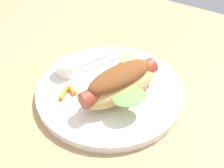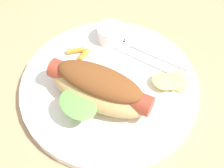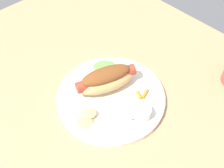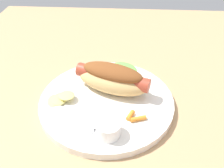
{
  "view_description": "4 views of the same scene",
  "coord_description": "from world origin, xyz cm",
  "views": [
    {
      "loc": [
        25.32,
        -32.44,
        36.65
      ],
      "look_at": [
        5.49,
        -1.83,
        4.55
      ],
      "focal_mm": 43.93,
      "sensor_mm": 36.0,
      "label": 1
    },
    {
      "loc": [
        34.04,
        4.31,
        44.35
      ],
      "look_at": [
        5.11,
        0.58,
        3.77
      ],
      "focal_mm": 54.1,
      "sensor_mm": 36.0,
      "label": 2
    },
    {
      "loc": [
        -25.85,
        27.54,
        55.1
      ],
      "look_at": [
        3.88,
        -0.49,
        5.62
      ],
      "focal_mm": 41.64,
      "sensor_mm": 36.0,
      "label": 3
    },
    {
      "loc": [
        -33.48,
        -3.57,
        34.54
      ],
      "look_at": [
        3.97,
        -1.14,
        5.27
      ],
      "focal_mm": 38.05,
      "sensor_mm": 36.0,
      "label": 4
    }
  ],
  "objects": [
    {
      "name": "chips_pile",
      "position": [
        2.29,
        9.52,
        2.24
      ],
      "size": [
        5.61,
        6.61,
        1.53
      ],
      "color": "#D9CD6A",
      "rests_on": "plate"
    },
    {
      "name": "plate",
      "position": [
        3.75,
        -0.04,
        0.8
      ],
      "size": [
        27.99,
        27.99,
        1.6
      ],
      "primitive_type": "cylinder",
      "color": "white",
      "rests_on": "ground_plane"
    },
    {
      "name": "hot_dog",
      "position": [
        6.7,
        -1.07,
        4.77
      ],
      "size": [
        12.62,
        16.83,
        6.24
      ],
      "rotation": [
        0.0,
        0.0,
        4.38
      ],
      "color": "tan",
      "rests_on": "plate"
    },
    {
      "name": "sauce_ramekin",
      "position": [
        -5.85,
        -1.12,
        2.98
      ],
      "size": [
        4.38,
        4.38,
        2.77
      ],
      "primitive_type": "cylinder",
      "color": "white",
      "rests_on": "plate"
    },
    {
      "name": "knife",
      "position": [
        -1.58,
        6.08,
        1.78
      ],
      "size": [
        7.31,
        13.84,
        0.36
      ],
      "primitive_type": "cube",
      "rotation": [
        0.0,
        0.0,
        4.29
      ],
      "color": "silver",
      "rests_on": "plate"
    },
    {
      "name": "fork",
      "position": [
        -3.74,
        5.63,
        1.8
      ],
      "size": [
        7.14,
        14.49,
        0.4
      ],
      "rotation": [
        0.0,
        0.0,
        4.31
      ],
      "color": "silver",
      "rests_on": "plate"
    },
    {
      "name": "ground_plane",
      "position": [
        0.0,
        0.0,
        -0.9
      ],
      "size": [
        120.0,
        90.0,
        1.8
      ],
      "primitive_type": "cube",
      "color": "tan"
    },
    {
      "name": "carrot_garnish",
      "position": [
        -1.79,
        -5.8,
        2.04
      ],
      "size": [
        2.92,
        3.96,
        0.91
      ],
      "color": "orange",
      "rests_on": "plate"
    }
  ]
}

